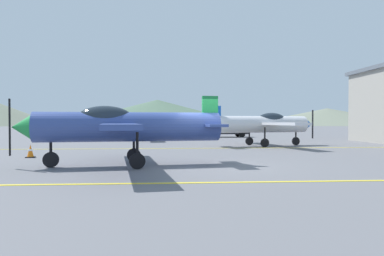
% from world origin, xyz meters
% --- Properties ---
extents(ground_plane, '(400.00, 400.00, 0.00)m').
position_xyz_m(ground_plane, '(0.00, 0.00, 0.00)').
color(ground_plane, slate).
extents(apron_line_near, '(80.00, 0.16, 0.01)m').
position_xyz_m(apron_line_near, '(0.00, -3.70, 0.01)').
color(apron_line_near, yellow).
rests_on(apron_line_near, ground_plane).
extents(apron_line_far, '(80.00, 0.16, 0.01)m').
position_xyz_m(apron_line_far, '(0.00, 8.37, 0.01)').
color(apron_line_far, yellow).
rests_on(apron_line_far, ground_plane).
extents(airplane_near, '(7.65, 8.77, 2.62)m').
position_xyz_m(airplane_near, '(-3.43, 0.19, 1.48)').
color(airplane_near, '#33478C').
rests_on(airplane_near, ground_plane).
extents(airplane_mid, '(7.67, 8.72, 2.62)m').
position_xyz_m(airplane_mid, '(4.62, 10.19, 1.48)').
color(airplane_mid, silver).
rests_on(airplane_mid, ground_plane).
extents(airplane_far, '(7.59, 8.74, 2.62)m').
position_xyz_m(airplane_far, '(-3.69, 19.17, 1.48)').
color(airplane_far, '#33478C').
rests_on(airplane_far, ground_plane).
extents(car_sedan, '(4.34, 2.10, 1.62)m').
position_xyz_m(car_sedan, '(4.42, 23.51, 0.84)').
color(car_sedan, black).
rests_on(car_sedan, ground_plane).
extents(traffic_cone_front, '(0.36, 0.36, 0.59)m').
position_xyz_m(traffic_cone_front, '(-7.91, 3.45, 0.29)').
color(traffic_cone_front, black).
rests_on(traffic_cone_front, ground_plane).
extents(hill_centerleft, '(84.34, 84.34, 11.05)m').
position_xyz_m(hill_centerleft, '(-5.74, 145.27, 5.52)').
color(hill_centerleft, '#4C6651').
rests_on(hill_centerleft, ground_plane).
extents(hill_centerright, '(70.61, 70.61, 7.08)m').
position_xyz_m(hill_centerright, '(65.90, 133.90, 3.54)').
color(hill_centerright, slate).
rests_on(hill_centerright, ground_plane).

